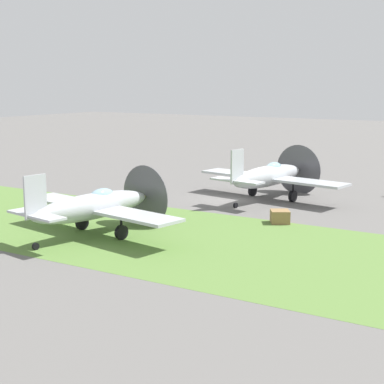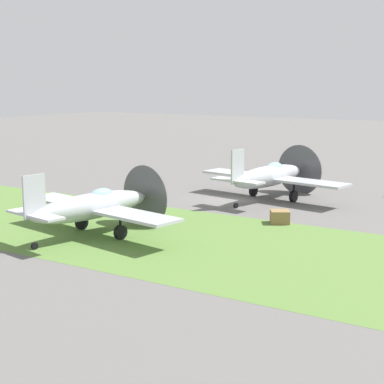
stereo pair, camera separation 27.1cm
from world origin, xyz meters
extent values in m
plane|color=#605E5B|center=(0.00, 0.00, 0.00)|extent=(160.00, 160.00, 0.00)
cube|color=#567A38|center=(0.00, -9.53, 0.00)|extent=(120.00, 11.00, 0.01)
ellipsoid|color=#B2B7BC|center=(1.46, 0.85, 1.42)|extent=(2.27, 6.79, 1.22)
cube|color=#B2B7BC|center=(1.52, 1.24, 1.28)|extent=(9.58, 3.15, 0.14)
cube|color=#B2B7BC|center=(0.97, -2.15, 2.31)|extent=(0.27, 1.08, 1.87)
cube|color=#B2B7BC|center=(0.97, -2.15, 1.52)|extent=(3.24, 1.37, 0.10)
cone|color=#B7B24C|center=(2.03, 4.39, 1.42)|extent=(0.73, 0.78, 0.63)
cylinder|color=#4C4C51|center=(2.00, 4.20, 1.42)|extent=(3.11, 0.54, 3.14)
ellipsoid|color=#8CB2C6|center=(1.55, 1.43, 1.85)|extent=(0.90, 1.47, 0.69)
cylinder|color=black|center=(0.13, 1.56, 0.33)|extent=(0.32, 0.69, 0.67)
cylinder|color=black|center=(0.13, 1.56, 0.81)|extent=(0.12, 0.12, 0.94)
cylinder|color=black|center=(2.94, 1.11, 0.33)|extent=(0.32, 0.69, 0.67)
cylinder|color=black|center=(2.94, 1.11, 0.81)|extent=(0.12, 0.12, 0.94)
cylinder|color=black|center=(0.96, -2.25, 0.16)|extent=(0.17, 0.33, 0.31)
ellipsoid|color=#B2B7BC|center=(-1.60, -11.19, 1.38)|extent=(2.28, 6.56, 1.18)
cube|color=#B2B7BC|center=(-1.54, -10.81, 1.23)|extent=(9.25, 3.17, 0.13)
cube|color=#B2B7BC|center=(-2.11, -14.09, 2.23)|extent=(0.27, 1.04, 1.80)
cube|color=#B2B7BC|center=(-2.11, -14.09, 1.47)|extent=(3.14, 1.37, 0.09)
cone|color=#B7B24C|center=(-1.00, -7.77, 1.38)|extent=(0.71, 0.76, 0.61)
cylinder|color=#4C4C51|center=(-1.04, -7.96, 1.38)|extent=(3.00, 0.56, 3.04)
ellipsoid|color=#8CB2C6|center=(-1.51, -10.63, 1.79)|extent=(0.88, 1.42, 0.66)
cylinder|color=black|center=(-2.88, -10.48, 0.32)|extent=(0.32, 0.67, 0.65)
cylinder|color=black|center=(-2.88, -10.48, 0.78)|extent=(0.11, 0.11, 0.91)
cylinder|color=black|center=(-0.17, -10.96, 0.32)|extent=(0.32, 0.67, 0.65)
cylinder|color=black|center=(-0.17, -10.96, 0.78)|extent=(0.11, 0.11, 0.91)
cylinder|color=black|center=(-2.13, -14.18, 0.15)|extent=(0.16, 0.32, 0.30)
cylinder|color=black|center=(-6.78, -8.06, 0.45)|extent=(0.60, 0.60, 0.90)
cube|color=olive|center=(4.50, -4.33, 0.32)|extent=(1.23, 1.23, 0.64)
camera|label=1|loc=(16.20, -31.62, 6.84)|focal=57.20mm
camera|label=2|loc=(16.43, -31.48, 6.84)|focal=57.20mm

